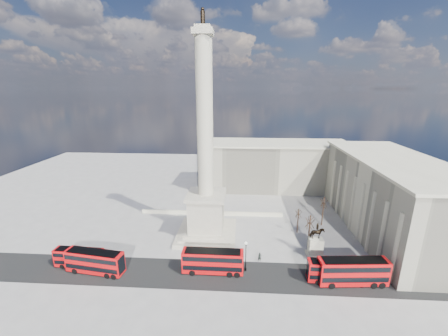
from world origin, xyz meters
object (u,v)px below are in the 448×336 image
red_bus_e (80,257)px  pedestrian_walking (260,257)px  victorian_lamp (246,254)px  pedestrian_standing (334,264)px  red_bus_a (95,262)px  red_bus_c (353,271)px  pedestrian_crossing (228,259)px  equestrian_statue (316,244)px  red_bus_d (337,272)px  nelsons_column (206,185)px  red_bus_b (213,261)px

red_bus_e → pedestrian_walking: (36.10, 4.00, -1.10)m
victorian_lamp → pedestrian_standing: 17.91m
red_bus_a → victorian_lamp: (29.01, 2.39, 1.31)m
red_bus_c → pedestrian_walking: size_ratio=6.52×
pedestrian_walking → pedestrian_crossing: size_ratio=1.13×
red_bus_c → equestrian_statue: bearing=112.4°
red_bus_a → pedestrian_standing: size_ratio=7.32×
red_bus_a → red_bus_c: size_ratio=0.93×
red_bus_e → pedestrian_crossing: (29.59, 3.15, -1.21)m
red_bus_d → pedestrian_standing: size_ratio=6.61×
red_bus_d → pedestrian_crossing: 20.81m
red_bus_a → pedestrian_standing: red_bus_a is taller
nelsons_column → red_bus_a: size_ratio=4.28×
red_bus_e → red_bus_d: bearing=0.4°
red_bus_d → red_bus_e: bearing=179.9°
red_bus_b → red_bus_d: red_bus_b is taller
red_bus_e → pedestrian_walking: size_ratio=5.07×
red_bus_d → victorian_lamp: size_ratio=1.66×
red_bus_e → pedestrian_standing: size_ratio=6.16×
victorian_lamp → red_bus_a: bearing=-175.3°
red_bus_d → red_bus_c: bearing=-5.4°
red_bus_e → pedestrian_crossing: red_bus_e is taller
nelsons_column → victorian_lamp: nelsons_column is taller
red_bus_d → red_bus_e: (-49.82, 1.54, -0.16)m
pedestrian_walking → pedestrian_standing: 14.66m
nelsons_column → red_bus_b: nelsons_column is taller
red_bus_d → pedestrian_walking: 14.85m
victorian_lamp → nelsons_column: bearing=124.8°
nelsons_column → red_bus_d: (25.97, -15.66, -10.70)m
nelsons_column → equestrian_statue: bearing=-16.5°
red_bus_d → victorian_lamp: victorian_lamp is taller
pedestrian_walking → red_bus_c: bearing=-29.7°
red_bus_c → red_bus_d: bearing=168.8°
red_bus_e → pedestrian_crossing: bearing=8.2°
red_bus_a → red_bus_e: (-4.10, 1.61, -0.36)m
red_bus_d → victorian_lamp: bearing=173.7°
pedestrian_crossing → pedestrian_standing: bearing=-145.3°
nelsons_column → red_bus_b: size_ratio=4.24×
red_bus_b → victorian_lamp: bearing=9.4°
equestrian_statue → pedestrian_standing: equestrian_statue is taller
red_bus_e → victorian_lamp: bearing=3.5°
red_bus_b → red_bus_c: red_bus_c is taller
red_bus_e → equestrian_statue: size_ratio=1.29×
red_bus_e → red_bus_c: bearing=0.1°
red_bus_b → red_bus_d: bearing=-2.9°
red_bus_c → red_bus_b: bearing=172.1°
victorian_lamp → equestrian_statue: size_ratio=0.83×
nelsons_column → red_bus_d: 32.16m
red_bus_a → pedestrian_walking: (31.99, 5.61, -1.46)m
red_bus_d → equestrian_statue: bearing=103.1°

